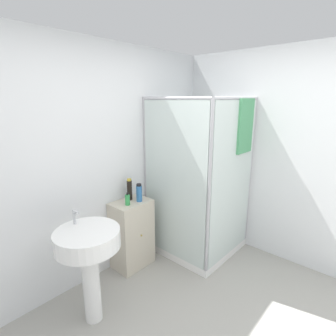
{
  "coord_description": "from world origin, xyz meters",
  "views": [
    {
      "loc": [
        -1.43,
        -0.65,
        1.92
      ],
      "look_at": [
        0.52,
        1.11,
        1.23
      ],
      "focal_mm": 28.0,
      "sensor_mm": 36.0,
      "label": 1
    }
  ],
  "objects_px": {
    "sink": "(89,251)",
    "soap_dispenser": "(127,200)",
    "shampoo_bottle_blue": "(139,193)",
    "shampoo_bottle_tall_black": "(130,190)"
  },
  "relations": [
    {
      "from": "sink",
      "to": "shampoo_bottle_blue",
      "type": "xyz_separation_m",
      "value": [
        0.84,
        0.3,
        0.22
      ]
    },
    {
      "from": "sink",
      "to": "shampoo_bottle_blue",
      "type": "height_order",
      "value": "shampoo_bottle_blue"
    },
    {
      "from": "soap_dispenser",
      "to": "shampoo_bottle_blue",
      "type": "relative_size",
      "value": 0.71
    },
    {
      "from": "shampoo_bottle_tall_black",
      "to": "shampoo_bottle_blue",
      "type": "distance_m",
      "value": 0.13
    },
    {
      "from": "sink",
      "to": "shampoo_bottle_tall_black",
      "type": "bearing_deg",
      "value": 27.22
    },
    {
      "from": "soap_dispenser",
      "to": "shampoo_bottle_tall_black",
      "type": "distance_m",
      "value": 0.17
    },
    {
      "from": "shampoo_bottle_tall_black",
      "to": "shampoo_bottle_blue",
      "type": "height_order",
      "value": "shampoo_bottle_tall_black"
    },
    {
      "from": "shampoo_bottle_blue",
      "to": "shampoo_bottle_tall_black",
      "type": "bearing_deg",
      "value": 108.13
    },
    {
      "from": "shampoo_bottle_tall_black",
      "to": "shampoo_bottle_blue",
      "type": "bearing_deg",
      "value": -71.87
    },
    {
      "from": "sink",
      "to": "soap_dispenser",
      "type": "xyz_separation_m",
      "value": [
        0.69,
        0.31,
        0.18
      ]
    }
  ]
}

